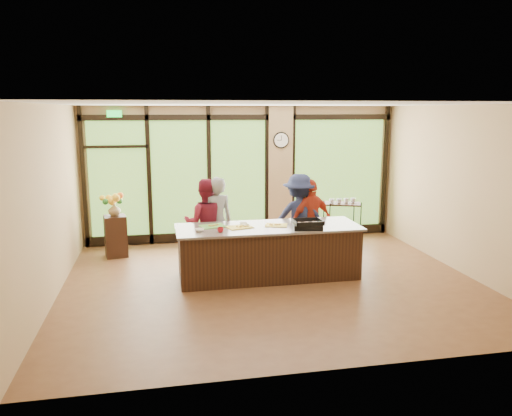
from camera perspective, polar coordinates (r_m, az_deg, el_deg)
name	(u,v)px	position (r m, az deg, el deg)	size (l,w,h in m)	color
floor	(272,282)	(8.66, 1.84, -8.47)	(7.00, 7.00, 0.00)	brown
ceiling	(273,104)	(8.16, 1.97, 11.79)	(7.00, 7.00, 0.00)	white
back_wall	(243,174)	(11.19, -1.55, 3.91)	(7.00, 7.00, 0.00)	tan
left_wall	(49,204)	(8.24, -22.54, 0.45)	(6.00, 6.00, 0.00)	tan
right_wall	(463,190)	(9.68, 22.55, 1.92)	(6.00, 6.00, 0.00)	tan
window_wall	(250,179)	(11.19, -0.68, 3.37)	(6.90, 0.12, 3.00)	tan
island_base	(268,253)	(8.81, 1.42, -5.13)	(3.10, 1.00, 0.88)	black
countertop	(268,227)	(8.69, 1.43, -2.22)	(3.20, 1.10, 0.04)	slate
wall_clock	(281,140)	(11.17, 2.89, 7.75)	(0.36, 0.04, 0.36)	black
cook_left	(217,222)	(9.33, -4.54, -1.62)	(0.62, 0.41, 1.71)	gray
cook_midleft	(205,223)	(9.35, -5.80, -1.72)	(0.81, 0.63, 1.67)	maroon
cook_midright	(311,221)	(9.68, 6.28, -1.45)	(0.95, 0.39, 1.62)	#AF301B
cook_right	(299,218)	(9.65, 4.96, -1.16)	(1.11, 0.64, 1.72)	#1B203C
roasting_pan	(308,226)	(8.54, 5.93, -2.08)	(0.48, 0.37, 0.09)	black
mixing_bowl	(313,224)	(8.70, 6.54, -1.87)	(0.33, 0.33, 0.08)	silver
cutting_board_left	(213,226)	(8.70, -4.95, -2.07)	(0.42, 0.32, 0.01)	#549937
cutting_board_center	(239,227)	(8.60, -1.91, -2.19)	(0.42, 0.32, 0.01)	yellow
cutting_board_right	(276,225)	(8.74, 2.33, -1.97)	(0.38, 0.29, 0.01)	yellow
prep_bowl_near	(200,230)	(8.35, -6.47, -2.53)	(0.15, 0.15, 0.05)	white
prep_bowl_mid	(246,225)	(8.66, -1.18, -2.00)	(0.12, 0.12, 0.04)	white
prep_bowl_far	(244,223)	(8.81, -1.43, -1.78)	(0.14, 0.14, 0.04)	white
red_ramekin	(220,230)	(8.26, -4.09, -2.51)	(0.11, 0.11, 0.08)	maroon
flower_stand	(116,236)	(10.42, -15.73, -3.10)	(0.42, 0.42, 0.84)	black
flower_vase	(114,209)	(10.31, -15.89, -0.16)	(0.25, 0.25, 0.26)	olive
bar_cart	(342,217)	(10.94, 9.80, -1.07)	(0.87, 0.67, 1.04)	black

